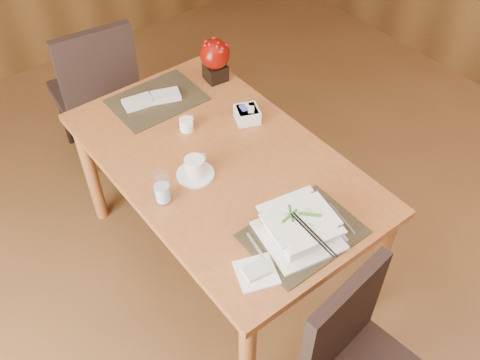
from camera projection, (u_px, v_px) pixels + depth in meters
ground at (297, 335)px, 2.64m from camera, size 6.00×6.00×0.00m
dining_table at (222, 174)px, 2.50m from camera, size 0.90×1.50×0.75m
placemat_near at (303, 234)px, 2.13m from camera, size 0.45×0.33×0.01m
placemat_far at (157, 100)px, 2.73m from camera, size 0.45×0.33×0.01m
soup_setting at (300, 228)px, 2.07m from camera, size 0.34×0.34×0.12m
coffee_cup at (195, 169)px, 2.33m from camera, size 0.17×0.17×0.10m
water_glass at (162, 187)px, 2.20m from camera, size 0.08×0.08×0.16m
creamer_jug at (186, 124)px, 2.55m from camera, size 0.11×0.11×0.06m
sugar_caddy at (247, 114)px, 2.60m from camera, size 0.15×0.15×0.07m
berry_decor at (215, 58)px, 2.76m from camera, size 0.16×0.16×0.23m
napkins_far at (154, 98)px, 2.71m from camera, size 0.31×0.18×0.03m
bread_plate at (256, 273)px, 1.99m from camera, size 0.19×0.19×0.01m
far_chair at (97, 88)px, 3.13m from camera, size 0.51×0.51×0.98m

